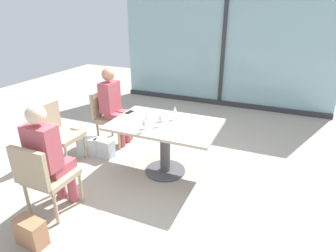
{
  "coord_description": "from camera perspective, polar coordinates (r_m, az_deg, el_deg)",
  "views": [
    {
      "loc": [
        1.37,
        -3.1,
        2.14
      ],
      "look_at": [
        0.0,
        0.1,
        0.65
      ],
      "focal_mm": 30.15,
      "sensor_mm": 36.0,
      "label": 1
    }
  ],
  "objects": [
    {
      "name": "wine_glass_0",
      "position": [
        3.76,
        1.39,
        3.27
      ],
      "size": [
        0.07,
        0.07,
        0.18
      ],
      "color": "silver",
      "rests_on": "dining_table_main"
    },
    {
      "name": "handbag_1",
      "position": [
        3.17,
        -25.97,
        -18.74
      ],
      "size": [
        0.31,
        0.18,
        0.28
      ],
      "primitive_type": "cube",
      "rotation": [
        0.0,
        0.0,
        -0.08
      ],
      "color": "#A3704C",
      "rests_on": "ground_plane"
    },
    {
      "name": "wine_glass_3",
      "position": [
        3.54,
        -1.59,
        1.99
      ],
      "size": [
        0.07,
        0.07,
        0.18
      ],
      "color": "silver",
      "rests_on": "dining_table_main"
    },
    {
      "name": "handbag_0",
      "position": [
        4.42,
        -12.75,
        -4.38
      ],
      "size": [
        0.32,
        0.19,
        0.28
      ],
      "primitive_type": "cube",
      "rotation": [
        0.0,
        0.0,
        -0.11
      ],
      "color": "silver",
      "rests_on": "ground_plane"
    },
    {
      "name": "chair_far_left",
      "position": [
        4.75,
        -11.88,
        2.39
      ],
      "size": [
        0.5,
        0.46,
        0.87
      ],
      "color": "tan",
      "rests_on": "ground_plane"
    },
    {
      "name": "chair_side_end",
      "position": [
        4.33,
        -21.53,
        -0.84
      ],
      "size": [
        0.5,
        0.46,
        0.87
      ],
      "color": "tan",
      "rests_on": "ground_plane"
    },
    {
      "name": "chair_front_left",
      "position": [
        3.29,
        -23.85,
        -9.02
      ],
      "size": [
        0.46,
        0.5,
        0.87
      ],
      "color": "tan",
      "rests_on": "ground_plane"
    },
    {
      "name": "cell_phone_on_table",
      "position": [
        4.08,
        -7.81,
        2.8
      ],
      "size": [
        0.08,
        0.15,
        0.01
      ],
      "primitive_type": "cube",
      "rotation": [
        0.0,
        0.0,
        -0.1
      ],
      "color": "black",
      "rests_on": "dining_table_main"
    },
    {
      "name": "handbag_2",
      "position": [
        4.54,
        -15.86,
        -3.95
      ],
      "size": [
        0.34,
        0.25,
        0.28
      ],
      "primitive_type": "cube",
      "rotation": [
        0.0,
        0.0,
        0.33
      ],
      "color": "silver",
      "rests_on": "ground_plane"
    },
    {
      "name": "ground_plane",
      "position": [
        4.01,
        -0.57,
        -9.1
      ],
      "size": [
        12.0,
        12.0,
        0.0
      ],
      "primitive_type": "plane",
      "color": "#A89E8E"
    },
    {
      "name": "coffee_cup",
      "position": [
        3.71,
        -1.26,
        1.61
      ],
      "size": [
        0.08,
        0.08,
        0.09
      ],
      "primitive_type": "cylinder",
      "color": "white",
      "rests_on": "dining_table_main"
    },
    {
      "name": "window_wall_backdrop",
      "position": [
        6.51,
        11.11,
        14.54
      ],
      "size": [
        4.73,
        0.1,
        2.7
      ],
      "color": "#8FB7BC",
      "rests_on": "ground_plane"
    },
    {
      "name": "wine_glass_2",
      "position": [
        3.49,
        -4.44,
        1.61
      ],
      "size": [
        0.07,
        0.07,
        0.18
      ],
      "color": "silver",
      "rests_on": "dining_table_main"
    },
    {
      "name": "person_front_left",
      "position": [
        3.25,
        -23.07,
        -5.1
      ],
      "size": [
        0.34,
        0.39,
        1.26
      ],
      "color": "#B24C56",
      "rests_on": "ground_plane"
    },
    {
      "name": "wine_glass_1",
      "position": [
        3.38,
        -4.85,
        0.89
      ],
      "size": [
        0.07,
        0.07,
        0.18
      ],
      "color": "silver",
      "rests_on": "dining_table_main"
    },
    {
      "name": "dining_table_main",
      "position": [
        3.74,
        -0.6,
        -1.81
      ],
      "size": [
        1.4,
        0.92,
        0.73
      ],
      "color": "#BCB29E",
      "rests_on": "ground_plane"
    },
    {
      "name": "person_far_left",
      "position": [
        4.62,
        -10.96,
        4.57
      ],
      "size": [
        0.39,
        0.34,
        1.26
      ],
      "color": "#B24C56",
      "rests_on": "ground_plane"
    }
  ]
}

